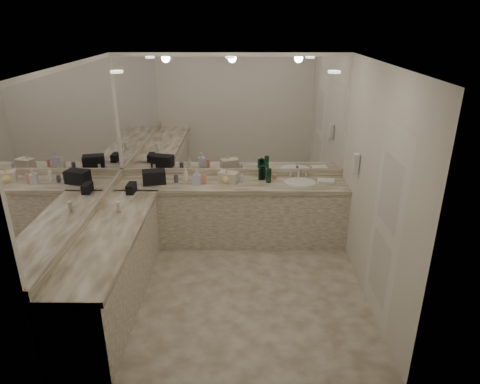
{
  "coord_description": "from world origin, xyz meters",
  "views": [
    {
      "loc": [
        0.15,
        -4.34,
        3.03
      ],
      "look_at": [
        0.12,
        0.4,
        1.08
      ],
      "focal_mm": 32.0,
      "sensor_mm": 36.0,
      "label": 1
    }
  ],
  "objects_px": {
    "sink": "(300,183)",
    "cream_cosmetic_case": "(228,177)",
    "black_toiletry_bag": "(154,177)",
    "hand_towel": "(326,181)",
    "soap_bottle_c": "(227,177)",
    "soap_bottle_a": "(186,174)",
    "soap_bottle_b": "(197,177)",
    "wall_phone": "(356,163)"
  },
  "relations": [
    {
      "from": "soap_bottle_a",
      "to": "black_toiletry_bag",
      "type": "bearing_deg",
      "value": -165.1
    },
    {
      "from": "black_toiletry_bag",
      "to": "cream_cosmetic_case",
      "type": "bearing_deg",
      "value": 2.91
    },
    {
      "from": "cream_cosmetic_case",
      "to": "hand_towel",
      "type": "height_order",
      "value": "cream_cosmetic_case"
    },
    {
      "from": "soap_bottle_c",
      "to": "sink",
      "type": "bearing_deg",
      "value": 1.81
    },
    {
      "from": "sink",
      "to": "soap_bottle_b",
      "type": "xyz_separation_m",
      "value": [
        -1.42,
        -0.09,
        0.12
      ]
    },
    {
      "from": "wall_phone",
      "to": "soap_bottle_c",
      "type": "bearing_deg",
      "value": 163.92
    },
    {
      "from": "black_toiletry_bag",
      "to": "cream_cosmetic_case",
      "type": "distance_m",
      "value": 1.02
    },
    {
      "from": "soap_bottle_a",
      "to": "soap_bottle_c",
      "type": "height_order",
      "value": "soap_bottle_a"
    },
    {
      "from": "hand_towel",
      "to": "black_toiletry_bag",
      "type": "bearing_deg",
      "value": -178.69
    },
    {
      "from": "soap_bottle_c",
      "to": "hand_towel",
      "type": "bearing_deg",
      "value": 1.43
    },
    {
      "from": "soap_bottle_b",
      "to": "soap_bottle_c",
      "type": "relative_size",
      "value": 1.17
    },
    {
      "from": "sink",
      "to": "cream_cosmetic_case",
      "type": "height_order",
      "value": "cream_cosmetic_case"
    },
    {
      "from": "black_toiletry_bag",
      "to": "soap_bottle_b",
      "type": "distance_m",
      "value": 0.59
    },
    {
      "from": "sink",
      "to": "soap_bottle_a",
      "type": "relative_size",
      "value": 2.31
    },
    {
      "from": "soap_bottle_c",
      "to": "wall_phone",
      "type": "bearing_deg",
      "value": -16.08
    },
    {
      "from": "sink",
      "to": "wall_phone",
      "type": "xyz_separation_m",
      "value": [
        0.61,
        -0.5,
        0.46
      ]
    },
    {
      "from": "sink",
      "to": "soap_bottle_a",
      "type": "xyz_separation_m",
      "value": [
        -1.59,
        0.06,
        0.1
      ]
    },
    {
      "from": "black_toiletry_bag",
      "to": "soap_bottle_a",
      "type": "distance_m",
      "value": 0.43
    },
    {
      "from": "sink",
      "to": "black_toiletry_bag",
      "type": "relative_size",
      "value": 1.43
    },
    {
      "from": "soap_bottle_a",
      "to": "soap_bottle_b",
      "type": "distance_m",
      "value": 0.23
    },
    {
      "from": "black_toiletry_bag",
      "to": "cream_cosmetic_case",
      "type": "xyz_separation_m",
      "value": [
        1.02,
        0.05,
        -0.01
      ]
    },
    {
      "from": "soap_bottle_a",
      "to": "soap_bottle_c",
      "type": "distance_m",
      "value": 0.58
    },
    {
      "from": "sink",
      "to": "cream_cosmetic_case",
      "type": "relative_size",
      "value": 1.68
    },
    {
      "from": "black_toiletry_bag",
      "to": "soap_bottle_c",
      "type": "height_order",
      "value": "soap_bottle_c"
    },
    {
      "from": "hand_towel",
      "to": "soap_bottle_c",
      "type": "relative_size",
      "value": 1.2
    },
    {
      "from": "sink",
      "to": "soap_bottle_c",
      "type": "xyz_separation_m",
      "value": [
        -1.02,
        -0.03,
        0.1
      ]
    },
    {
      "from": "hand_towel",
      "to": "soap_bottle_a",
      "type": "distance_m",
      "value": 1.96
    },
    {
      "from": "wall_phone",
      "to": "soap_bottle_a",
      "type": "height_order",
      "value": "wall_phone"
    },
    {
      "from": "soap_bottle_b",
      "to": "hand_towel",
      "type": "bearing_deg",
      "value": 2.81
    },
    {
      "from": "black_toiletry_bag",
      "to": "soap_bottle_b",
      "type": "height_order",
      "value": "soap_bottle_b"
    },
    {
      "from": "hand_towel",
      "to": "soap_bottle_c",
      "type": "distance_m",
      "value": 1.38
    },
    {
      "from": "black_toiletry_bag",
      "to": "hand_towel",
      "type": "bearing_deg",
      "value": 1.31
    },
    {
      "from": "sink",
      "to": "hand_towel",
      "type": "bearing_deg",
      "value": 0.34
    },
    {
      "from": "soap_bottle_a",
      "to": "sink",
      "type": "bearing_deg",
      "value": -2.15
    },
    {
      "from": "black_toiletry_bag",
      "to": "soap_bottle_b",
      "type": "relative_size",
      "value": 1.4
    },
    {
      "from": "black_toiletry_bag",
      "to": "cream_cosmetic_case",
      "type": "height_order",
      "value": "black_toiletry_bag"
    },
    {
      "from": "wall_phone",
      "to": "soap_bottle_a",
      "type": "bearing_deg",
      "value": 165.7
    },
    {
      "from": "sink",
      "to": "wall_phone",
      "type": "height_order",
      "value": "wall_phone"
    },
    {
      "from": "wall_phone",
      "to": "soap_bottle_b",
      "type": "height_order",
      "value": "wall_phone"
    },
    {
      "from": "cream_cosmetic_case",
      "to": "wall_phone",
      "type": "bearing_deg",
      "value": 3.53
    },
    {
      "from": "wall_phone",
      "to": "sink",
      "type": "bearing_deg",
      "value": 140.43
    },
    {
      "from": "hand_towel",
      "to": "soap_bottle_b",
      "type": "bearing_deg",
      "value": -177.19
    }
  ]
}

